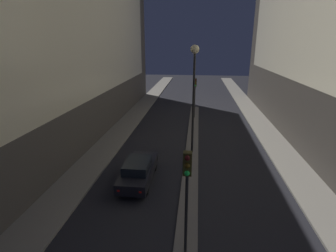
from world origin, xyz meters
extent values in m
cube|color=#4C4742|center=(-11.14, 18.92, 11.47)|extent=(6.00, 37.84, 22.95)
cube|color=#66605B|center=(0.00, 15.43, 0.05)|extent=(1.01, 28.86, 0.10)
cylinder|color=black|center=(0.00, 4.37, 1.85)|extent=(0.12, 0.12, 3.50)
cube|color=#3D3814|center=(0.00, 4.37, 4.06)|extent=(0.32, 0.28, 0.90)
sphere|color=#4C0F0F|center=(0.00, 4.19, 4.36)|extent=(0.20, 0.20, 0.20)
sphere|color=#4C380A|center=(0.00, 4.19, 4.06)|extent=(0.20, 0.20, 0.20)
sphere|color=#1EEA4C|center=(0.00, 4.19, 3.76)|extent=(0.20, 0.20, 0.20)
cylinder|color=black|center=(0.00, 24.58, 1.85)|extent=(0.12, 0.12, 3.50)
cube|color=#3D3814|center=(0.00, 24.58, 4.06)|extent=(0.32, 0.28, 0.90)
sphere|color=#4C0F0F|center=(0.00, 24.40, 4.36)|extent=(0.20, 0.20, 0.20)
sphere|color=#4C380A|center=(0.00, 24.40, 4.06)|extent=(0.20, 0.20, 0.20)
sphere|color=#1EEA4C|center=(0.00, 24.40, 3.76)|extent=(0.20, 0.20, 0.20)
cylinder|color=black|center=(0.00, 14.65, 3.85)|extent=(0.16, 0.16, 7.50)
sphere|color=#F9EAB2|center=(0.00, 14.65, 7.79)|extent=(0.61, 0.61, 0.61)
cube|color=black|center=(-3.15, 10.00, 0.64)|extent=(1.70, 4.73, 0.64)
cube|color=black|center=(-3.15, 9.65, 1.22)|extent=(1.45, 2.13, 0.53)
cube|color=red|center=(-3.75, 7.63, 0.67)|extent=(0.14, 0.04, 0.10)
cube|color=red|center=(-2.56, 7.63, 0.67)|extent=(0.14, 0.04, 0.10)
cylinder|color=black|center=(-3.89, 11.47, 0.32)|extent=(0.22, 0.64, 0.64)
cylinder|color=black|center=(-2.41, 11.47, 0.32)|extent=(0.22, 0.64, 0.64)
cylinder|color=black|center=(-3.89, 8.53, 0.32)|extent=(0.22, 0.64, 0.64)
cylinder|color=black|center=(-2.41, 8.53, 0.32)|extent=(0.22, 0.64, 0.64)
camera|label=1|loc=(0.27, -4.24, 8.22)|focal=28.00mm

